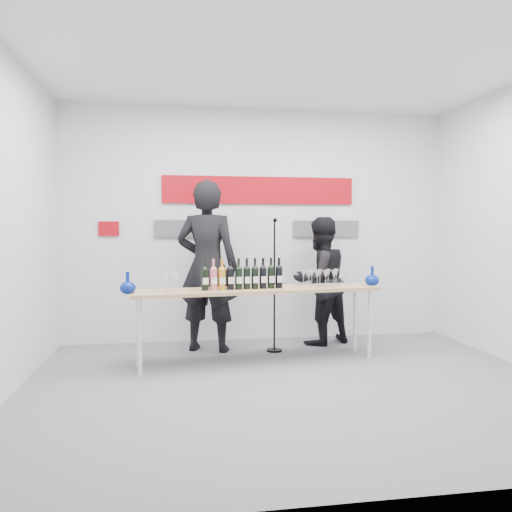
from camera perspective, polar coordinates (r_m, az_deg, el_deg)
The scene contains 12 objects.
ground at distance 4.79m, azimuth 4.44°, elevation -14.47°, with size 5.00×5.00×0.00m, color slate.
back_wall at distance 6.53m, azimuth 0.36°, elevation 3.57°, with size 5.00×0.04×3.00m, color silver.
signage at distance 6.50m, azimuth -0.09°, elevation 6.27°, with size 3.38×0.02×0.79m.
tasting_table at distance 5.39m, azimuth 0.17°, elevation -4.36°, with size 2.73×0.84×0.81m.
wine_bottles at distance 5.30m, azimuth -1.53°, elevation -2.04°, with size 0.89×0.18×0.33m.
decanter_left at distance 5.14m, azimuth -14.46°, elevation -2.93°, with size 0.16×0.16×0.21m, color navy, non-canonical shape.
decanter_right at distance 5.86m, azimuth 13.14°, elevation -2.19°, with size 0.16×0.16×0.21m, color navy, non-canonical shape.
glasses_left at distance 5.19m, azimuth -10.80°, elevation -3.00°, with size 0.38×0.26×0.18m.
glasses_right at distance 5.64m, azimuth 7.92°, elevation -2.51°, with size 0.58×0.27×0.18m.
presenter_left at distance 5.92m, azimuth -5.60°, elevation -1.17°, with size 0.73×0.48×2.01m, color black.
presenter_right at distance 6.32m, azimuth 7.34°, elevation -2.80°, with size 0.78×0.61×1.60m, color black.
mic_stand at distance 5.92m, azimuth 2.11°, elevation -6.30°, with size 0.18×0.18×1.57m.
Camera 1 is at (-1.08, -4.44, 1.44)m, focal length 35.00 mm.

